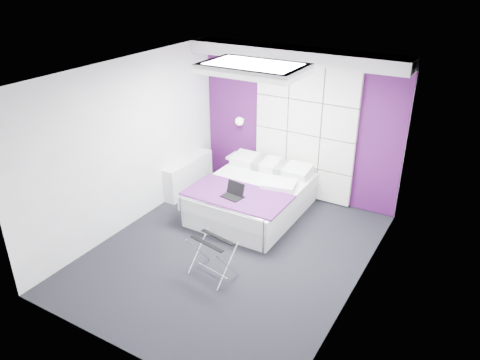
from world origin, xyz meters
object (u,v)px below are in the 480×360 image
object	(u,v)px
laptop	(234,193)
wall_lamp	(241,121)
radiator	(189,175)
nightstand	(240,158)
luggage_rack	(213,257)
bed	(252,197)

from	to	relation	value
laptop	wall_lamp	bearing A→B (deg)	125.85
wall_lamp	radiator	world-z (taller)	wall_lamp
nightstand	laptop	size ratio (longest dim) A/B	1.35
luggage_rack	laptop	distance (m)	1.30
nightstand	laptop	bearing A→B (deg)	-63.34
luggage_rack	laptop	world-z (taller)	laptop
wall_lamp	radiator	size ratio (longest dim) A/B	0.12
radiator	nightstand	size ratio (longest dim) A/B	2.79
bed	laptop	size ratio (longest dim) A/B	6.15
bed	nightstand	distance (m)	1.15
wall_lamp	luggage_rack	xyz separation A→B (m)	(1.12, -2.64, -0.94)
laptop	luggage_rack	bearing A→B (deg)	-62.47
bed	luggage_rack	world-z (taller)	bed
bed	laptop	world-z (taller)	laptop
wall_lamp	nightstand	world-z (taller)	wall_lamp
bed	nightstand	bearing A→B (deg)	130.38
radiator	nightstand	xyz separation A→B (m)	(0.66, 0.72, 0.22)
wall_lamp	bed	bearing A→B (deg)	-50.17
nightstand	wall_lamp	bearing A→B (deg)	115.83
bed	luggage_rack	size ratio (longest dim) A/B	3.49
radiator	laptop	world-z (taller)	laptop
radiator	luggage_rack	xyz separation A→B (m)	(1.76, -1.88, -0.02)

